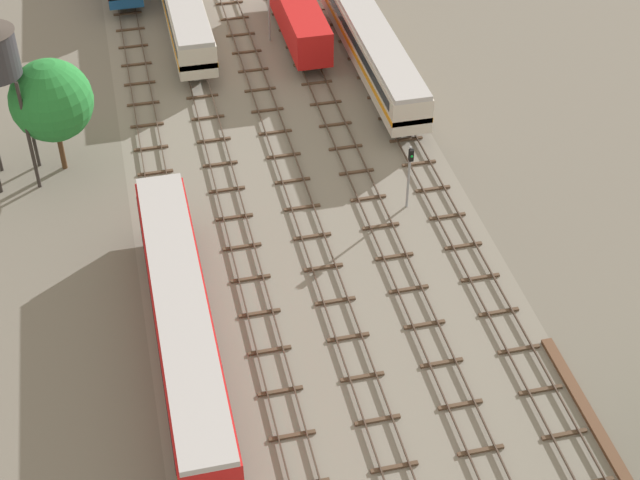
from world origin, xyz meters
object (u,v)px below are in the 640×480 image
Objects in this scene: passenger_coach_far_left_nearest at (182,318)px; freight_boxcar_centre_mid at (297,12)px; signal_post_near at (409,169)px; passenger_coach_centre_right_near at (370,42)px; diesel_railcar_left_midfar at (182,3)px; signal_post_mid at (269,1)px.

freight_boxcar_centre_mid is at bearing 68.29° from passenger_coach_far_left_nearest.
passenger_coach_far_left_nearest is 18.25m from signal_post_near.
passenger_coach_centre_right_near is at bearing 82.70° from signal_post_near.
passenger_coach_centre_right_near is 4.73× the size of signal_post_near.
signal_post_near is (11.06, -27.10, 0.40)m from diesel_railcar_left_midfar.
signal_post_near is at bearing -97.30° from passenger_coach_centre_right_near.
signal_post_near reaches higher than freight_boxcar_centre_mid.
passenger_coach_centre_right_near is 1.07× the size of diesel_railcar_left_midfar.
passenger_coach_far_left_nearest is at bearing -108.24° from signal_post_mid.
signal_post_near reaches higher than passenger_coach_far_left_nearest.
passenger_coach_centre_right_near is at bearing -55.52° from freight_boxcar_centre_mid.
signal_post_mid reaches higher than signal_post_near.
signal_post_mid reaches higher than diesel_railcar_left_midfar.
signal_post_mid is at bearing 174.66° from freight_boxcar_centre_mid.
freight_boxcar_centre_mid is 0.68× the size of diesel_railcar_left_midfar.
passenger_coach_far_left_nearest is 35.90m from freight_boxcar_centre_mid.
passenger_coach_far_left_nearest is 1.00× the size of passenger_coach_centre_right_near.
signal_post_near is at bearing -67.79° from diesel_railcar_left_midfar.
passenger_coach_centre_right_near and diesel_railcar_left_midfar have the same top height.
freight_boxcar_centre_mid is 2.50× the size of signal_post_mid.
passenger_coach_far_left_nearest and passenger_coach_centre_right_near have the same top height.
signal_post_near is (-2.21, -17.27, 0.38)m from passenger_coach_centre_right_near.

